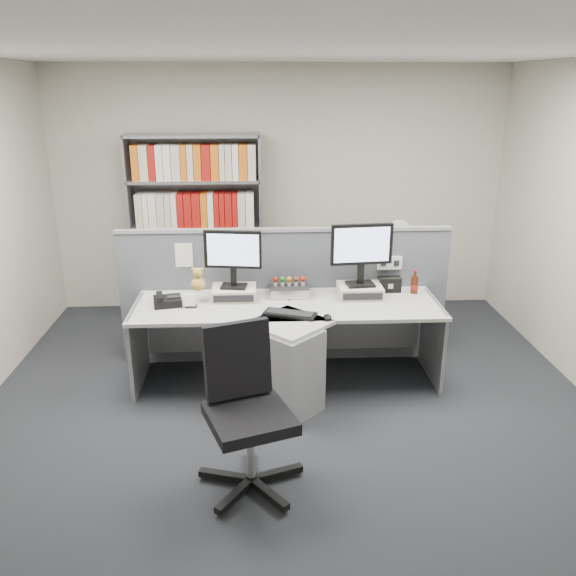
{
  "coord_description": "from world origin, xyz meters",
  "views": [
    {
      "loc": [
        -0.22,
        -3.88,
        2.49
      ],
      "look_at": [
        0.0,
        0.65,
        0.92
      ],
      "focal_mm": 36.99,
      "sensor_mm": 36.0,
      "label": 1
    }
  ],
  "objects": [
    {
      "name": "partition",
      "position": [
        0.0,
        1.25,
        0.65
      ],
      "size": [
        3.0,
        0.08,
        1.27
      ],
      "color": "#585D64",
      "rests_on": "ground"
    },
    {
      "name": "mouse",
      "position": [
        0.3,
        0.45,
        0.74
      ],
      "size": [
        0.07,
        0.11,
        0.04
      ],
      "primitive_type": "ellipsoid",
      "color": "black",
      "rests_on": "desk"
    },
    {
      "name": "cola_bottle",
      "position": [
        1.14,
        1.03,
        0.8
      ],
      "size": [
        0.07,
        0.07,
        0.21
      ],
      "color": "#3F190A",
      "rests_on": "desk"
    },
    {
      "name": "monitor_riser_left",
      "position": [
        -0.45,
        0.98,
        0.77
      ],
      "size": [
        0.38,
        0.31,
        0.1
      ],
      "color": "beige",
      "rests_on": "desk"
    },
    {
      "name": "filing_cabinet",
      "position": [
        1.2,
        1.99,
        0.35
      ],
      "size": [
        0.45,
        0.61,
        0.7
      ],
      "color": "gray",
      "rests_on": "ground"
    },
    {
      "name": "ground",
      "position": [
        0.0,
        0.0,
        0.0
      ],
      "size": [
        5.5,
        5.5,
        0.0
      ],
      "primitive_type": "plane",
      "color": "#272A2F",
      "rests_on": "ground"
    },
    {
      "name": "desktop_pc",
      "position": [
        0.03,
        1.05,
        0.76
      ],
      "size": [
        0.33,
        0.3,
        0.09
      ],
      "color": "black",
      "rests_on": "desk"
    },
    {
      "name": "monitor_right",
      "position": [
        0.65,
        0.98,
        1.15
      ],
      "size": [
        0.54,
        0.19,
        0.55
      ],
      "color": "black",
      "rests_on": "monitor_riser_right"
    },
    {
      "name": "desk_phone",
      "position": [
        -1.01,
        0.84,
        0.76
      ],
      "size": [
        0.27,
        0.25,
        0.1
      ],
      "color": "black",
      "rests_on": "desk"
    },
    {
      "name": "figurines",
      "position": [
        0.03,
        1.04,
        0.86
      ],
      "size": [
        0.29,
        0.05,
        0.09
      ],
      "color": "beige",
      "rests_on": "desktop_pc"
    },
    {
      "name": "plush_toy",
      "position": [
        -0.75,
        0.9,
        0.91
      ],
      "size": [
        0.12,
        0.12,
        0.21
      ],
      "color": "gold",
      "rests_on": "monitor_riser_left"
    },
    {
      "name": "monitor_left",
      "position": [
        -0.45,
        0.98,
        1.12
      ],
      "size": [
        0.49,
        0.19,
        0.5
      ],
      "color": "black",
      "rests_on": "monitor_riser_left"
    },
    {
      "name": "monitor_riser_right",
      "position": [
        0.65,
        0.98,
        0.77
      ],
      "size": [
        0.38,
        0.31,
        0.1
      ],
      "color": "beige",
      "rests_on": "desk"
    },
    {
      "name": "office_chair",
      "position": [
        -0.33,
        -0.56,
        0.56
      ],
      "size": [
        0.7,
        0.68,
        1.05
      ],
      "color": "silver",
      "rests_on": "ground"
    },
    {
      "name": "keyboard",
      "position": [
        0.01,
        0.55,
        0.73
      ],
      "size": [
        0.45,
        0.29,
        0.03
      ],
      "color": "black",
      "rests_on": "desk"
    },
    {
      "name": "room_shell",
      "position": [
        0.0,
        0.0,
        1.79
      ],
      "size": [
        5.04,
        5.54,
        2.72
      ],
      "color": "beige",
      "rests_on": "ground"
    },
    {
      "name": "shelving_unit",
      "position": [
        -0.9,
        2.44,
        0.98
      ],
      "size": [
        1.41,
        0.4,
        2.0
      ],
      "color": "gray",
      "rests_on": "ground"
    },
    {
      "name": "desk_fan",
      "position": [
        1.2,
        1.99,
        0.99
      ],
      "size": [
        0.28,
        0.17,
        0.47
      ],
      "color": "white",
      "rests_on": "filing_cabinet"
    },
    {
      "name": "desk",
      "position": [
        0.0,
        0.6,
        0.46
      ],
      "size": [
        2.6,
        1.2,
        0.72
      ],
      "color": "#B5B4AE",
      "rests_on": "ground"
    },
    {
      "name": "desk_calendar",
      "position": [
        -0.81,
        0.78,
        0.77
      ],
      "size": [
        0.09,
        0.07,
        0.11
      ],
      "color": "black",
      "rests_on": "desk"
    },
    {
      "name": "speaker",
      "position": [
        0.93,
        1.1,
        0.79
      ],
      "size": [
        0.2,
        0.11,
        0.13
      ],
      "primitive_type": "cube",
      "color": "black",
      "rests_on": "desk"
    }
  ]
}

